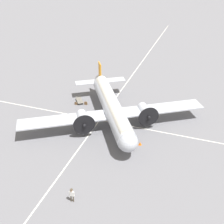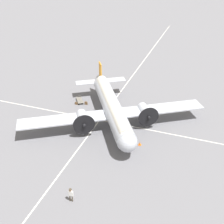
{
  "view_description": "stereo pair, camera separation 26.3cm",
  "coord_description": "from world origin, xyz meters",
  "views": [
    {
      "loc": [
        11.52,
        -32.77,
        22.35
      ],
      "look_at": [
        0.0,
        0.0,
        1.65
      ],
      "focal_mm": 45.0,
      "sensor_mm": 36.0,
      "label": 1
    },
    {
      "loc": [
        11.77,
        -32.69,
        22.35
      ],
      "look_at": [
        0.0,
        0.0,
        1.65
      ],
      "focal_mm": 45.0,
      "sensor_mm": 36.0,
      "label": 2
    }
  ],
  "objects": [
    {
      "name": "suitcase_upright_spare",
      "position": [
        -5.71,
        3.41,
        0.26
      ],
      "size": [
        0.47,
        0.18,
        0.55
      ],
      "color": "brown",
      "rests_on": "ground_plane"
    },
    {
      "name": "apron_line_eastwest",
      "position": [
        0.0,
        -0.25,
        0.0
      ],
      "size": [
        120.0,
        0.16,
        0.01
      ],
      "color": "silver",
      "rests_on": "ground_plane"
    },
    {
      "name": "apron_line_northsouth",
      "position": [
        -1.87,
        0.0,
        0.0
      ],
      "size": [
        0.16,
        120.0,
        0.01
      ],
      "color": "silver",
      "rests_on": "ground_plane"
    },
    {
      "name": "suitcase_near_door",
      "position": [
        -7.24,
        2.88,
        0.22
      ],
      "size": [
        0.44,
        0.13,
        0.47
      ],
      "color": "brown",
      "rests_on": "ground_plane"
    },
    {
      "name": "baggage_cart",
      "position": [
        -7.09,
        3.92,
        0.27
      ],
      "size": [
        2.05,
        2.34,
        0.56
      ],
      "rotation": [
        0.0,
        0.0,
        5.34
      ],
      "color": "#6B665B",
      "rests_on": "ground_plane"
    },
    {
      "name": "crew_foreground",
      "position": [
        1.18,
        -15.43,
        1.06
      ],
      "size": [
        0.57,
        0.31,
        1.69
      ],
      "rotation": [
        0.0,
        0.0,
        0.13
      ],
      "color": "#473D2D",
      "rests_on": "ground_plane"
    },
    {
      "name": "airliner_main",
      "position": [
        0.21,
        -0.34,
        2.5
      ],
      "size": [
        23.58,
        19.52,
        5.73
      ],
      "rotation": [
        0.0,
        0.0,
        5.28
      ],
      "color": "#ADB2BC",
      "rests_on": "ground_plane"
    },
    {
      "name": "traffic_cone",
      "position": [
        5.3,
        -4.06,
        0.23
      ],
      "size": [
        0.37,
        0.37,
        0.49
      ],
      "color": "orange",
      "rests_on": "ground_plane"
    },
    {
      "name": "ground_plane",
      "position": [
        0.0,
        0.0,
        0.0
      ],
      "size": [
        300.0,
        300.0,
        0.0
      ],
      "primitive_type": "plane",
      "color": "slate"
    }
  ]
}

